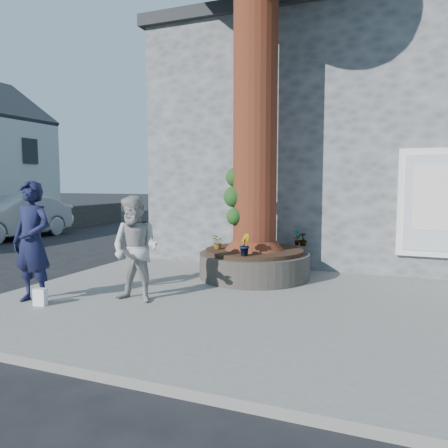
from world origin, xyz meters
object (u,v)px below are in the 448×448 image
at_px(planter, 254,264).
at_px(man, 32,242).
at_px(woman, 135,249).
at_px(car_silver, 11,217).

bearing_deg(planter, man, -131.99).
height_order(man, woman, man).
height_order(man, car_silver, man).
height_order(woman, car_silver, woman).
distance_m(planter, woman, 2.87).
bearing_deg(woman, planter, 63.55).
height_order(planter, man, man).
bearing_deg(car_silver, man, -42.26).
relative_size(planter, woman, 1.29).
xyz_separation_m(planter, car_silver, (-10.60, 3.38, 0.40)).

